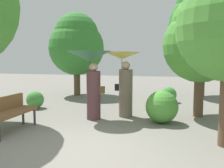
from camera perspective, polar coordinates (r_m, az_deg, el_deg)
ground_plane at (r=4.85m, az=-9.10°, el=-15.01°), size 40.00×40.00×0.00m
person_left at (r=6.89m, az=-5.00°, el=3.54°), size 1.26×1.26×1.95m
person_right at (r=7.19m, az=2.78°, el=2.55°), size 1.11×1.11×1.93m
park_bench at (r=6.24m, az=-23.11°, el=-5.79°), size 0.51×1.51×0.83m
tree_near_right at (r=7.63m, az=20.17°, el=9.91°), size 2.19×2.19×3.56m
tree_mid_left at (r=11.60m, az=-8.37°, el=9.40°), size 2.58×2.58×3.87m
tree_mid_right at (r=12.06m, az=20.47°, el=14.32°), size 2.97×2.97×5.36m
bush_path_left at (r=6.69m, az=11.65°, el=-5.28°), size 0.88×0.88×0.88m
bush_path_right at (r=8.90m, az=-17.65°, el=-3.55°), size 0.60×0.60×0.60m
bush_behind_bench at (r=9.90m, az=13.20°, el=-2.45°), size 0.62×0.62×0.62m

